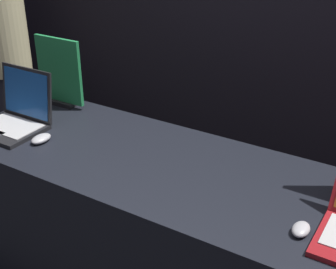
{
  "coord_description": "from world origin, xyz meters",
  "views": [
    {
      "loc": [
        0.91,
        -1.13,
        1.89
      ],
      "look_at": [
        -0.01,
        0.37,
        1.0
      ],
      "focal_mm": 50.0,
      "sensor_mm": 36.0,
      "label": 1
    }
  ],
  "objects_px": {
    "laptop_front": "(15,115)",
    "mouse_front": "(41,139)",
    "promo_stand_front": "(60,74)",
    "mouse_back": "(301,229)",
    "person_bystander": "(8,63)"
  },
  "relations": [
    {
      "from": "laptop_front",
      "to": "mouse_front",
      "type": "relative_size",
      "value": 3.07
    },
    {
      "from": "promo_stand_front",
      "to": "person_bystander",
      "type": "bearing_deg",
      "value": 158.61
    },
    {
      "from": "laptop_front",
      "to": "person_bystander",
      "type": "distance_m",
      "value": 1.03
    },
    {
      "from": "mouse_front",
      "to": "promo_stand_front",
      "type": "xyz_separation_m",
      "value": [
        -0.23,
        0.39,
        0.16
      ]
    },
    {
      "from": "laptop_front",
      "to": "mouse_back",
      "type": "height_order",
      "value": "laptop_front"
    },
    {
      "from": "laptop_front",
      "to": "mouse_back",
      "type": "distance_m",
      "value": 1.5
    },
    {
      "from": "mouse_back",
      "to": "person_bystander",
      "type": "height_order",
      "value": "person_bystander"
    },
    {
      "from": "promo_stand_front",
      "to": "person_bystander",
      "type": "height_order",
      "value": "person_bystander"
    },
    {
      "from": "mouse_front",
      "to": "promo_stand_front",
      "type": "relative_size",
      "value": 0.28
    },
    {
      "from": "promo_stand_front",
      "to": "person_bystander",
      "type": "distance_m",
      "value": 0.87
    },
    {
      "from": "promo_stand_front",
      "to": "mouse_back",
      "type": "bearing_deg",
      "value": -15.69
    },
    {
      "from": "laptop_front",
      "to": "promo_stand_front",
      "type": "bearing_deg",
      "value": 90.0
    },
    {
      "from": "person_bystander",
      "to": "mouse_front",
      "type": "bearing_deg",
      "value": -34.58
    },
    {
      "from": "mouse_front",
      "to": "mouse_back",
      "type": "distance_m",
      "value": 1.27
    },
    {
      "from": "person_bystander",
      "to": "mouse_back",
      "type": "bearing_deg",
      "value": -17.71
    }
  ]
}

